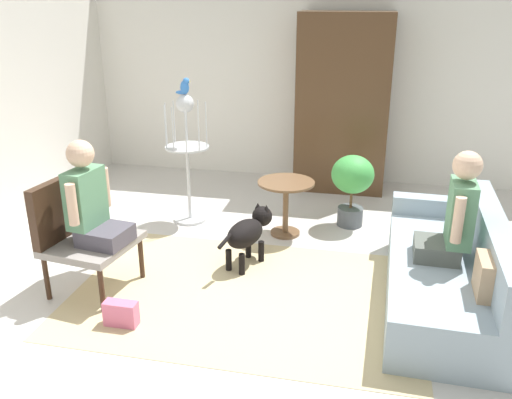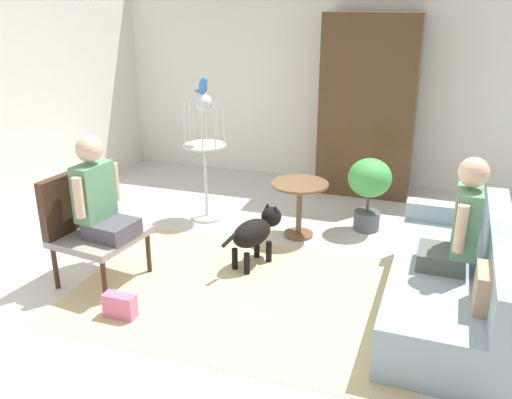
% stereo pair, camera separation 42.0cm
% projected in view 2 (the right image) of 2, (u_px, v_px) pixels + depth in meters
% --- Properties ---
extents(ground_plane, '(7.57, 7.57, 0.00)m').
position_uv_depth(ground_plane, '(273.00, 291.00, 4.68)').
color(ground_plane, beige).
extents(back_wall, '(6.66, 0.12, 2.75)m').
position_uv_depth(back_wall, '(345.00, 77.00, 7.05)').
color(back_wall, silver).
rests_on(back_wall, ground).
extents(area_rug, '(2.89, 2.00, 0.01)m').
position_uv_depth(area_rug, '(247.00, 294.00, 4.63)').
color(area_rug, '#C6B284').
rests_on(area_rug, ground).
extents(couch, '(0.92, 2.10, 0.76)m').
position_uv_depth(couch, '(455.00, 283.00, 4.26)').
color(couch, '#8EA0AD').
rests_on(couch, ground).
extents(armchair, '(0.73, 0.77, 0.96)m').
position_uv_depth(armchair, '(87.00, 220.00, 4.73)').
color(armchair, '#382316').
rests_on(armchair, ground).
extents(person_on_couch, '(0.43, 0.51, 0.89)m').
position_uv_depth(person_on_couch, '(460.00, 223.00, 4.07)').
color(person_on_couch, '#505550').
extents(person_on_armchair, '(0.48, 0.51, 0.86)m').
position_uv_depth(person_on_armchair, '(99.00, 195.00, 4.57)').
color(person_on_armchair, '#4B4651').
extents(round_end_table, '(0.59, 0.59, 0.59)m').
position_uv_depth(round_end_table, '(299.00, 199.00, 5.61)').
color(round_end_table, brown).
rests_on(round_end_table, ground).
extents(dog, '(0.40, 0.74, 0.53)m').
position_uv_depth(dog, '(256.00, 231.00, 5.05)').
color(dog, black).
rests_on(dog, ground).
extents(bird_cage_stand, '(0.47, 0.47, 1.41)m').
position_uv_depth(bird_cage_stand, '(205.00, 148.00, 5.92)').
color(bird_cage_stand, silver).
rests_on(bird_cage_stand, ground).
extents(parrot, '(0.17, 0.10, 0.17)m').
position_uv_depth(parrot, '(203.00, 86.00, 5.68)').
color(parrot, blue).
rests_on(parrot, bird_cage_stand).
extents(potted_plant, '(0.45, 0.45, 0.79)m').
position_uv_depth(potted_plant, '(369.00, 185.00, 5.73)').
color(potted_plant, '#4C5156').
rests_on(potted_plant, ground).
extents(armoire_cabinet, '(1.13, 0.56, 2.20)m').
position_uv_depth(armoire_cabinet, '(368.00, 106.00, 6.67)').
color(armoire_cabinet, '#4C331E').
rests_on(armoire_cabinet, ground).
extents(handbag, '(0.26, 0.11, 0.20)m').
position_uv_depth(handbag, '(120.00, 306.00, 4.27)').
color(handbag, '#D8668C').
rests_on(handbag, ground).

